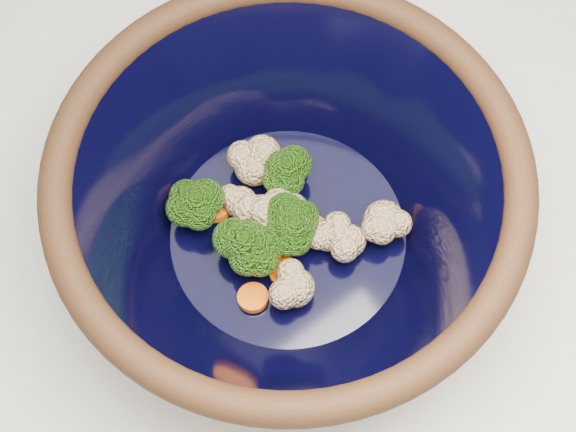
{
  "coord_description": "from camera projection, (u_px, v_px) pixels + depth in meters",
  "views": [
    {
      "loc": [
        -0.15,
        -0.21,
        1.55
      ],
      "look_at": [
        0.0,
        -0.01,
        0.97
      ],
      "focal_mm": 50.0,
      "sensor_mm": 36.0,
      "label": 1
    }
  ],
  "objects": [
    {
      "name": "ground",
      "position": [
        284.0,
        418.0,
        1.52
      ],
      "size": [
        3.0,
        3.0,
        0.0
      ],
      "primitive_type": "plane",
      "color": "#9E7A54",
      "rests_on": "ground"
    },
    {
      "name": "vegetable_pile",
      "position": [
        279.0,
        219.0,
        0.64
      ],
      "size": [
        0.16,
        0.14,
        0.05
      ],
      "color": "#608442",
      "rests_on": "mixing_bowl"
    },
    {
      "name": "mixing_bowl",
      "position": [
        288.0,
        208.0,
        0.62
      ],
      "size": [
        0.43,
        0.43,
        0.15
      ],
      "rotation": [
        0.0,
        0.0,
        -0.33
      ],
      "color": "black",
      "rests_on": "counter"
    },
    {
      "name": "counter",
      "position": [
        283.0,
        362.0,
        1.11
      ],
      "size": [
        1.2,
        1.2,
        0.9
      ],
      "primitive_type": "cube",
      "color": "silver",
      "rests_on": "ground"
    }
  ]
}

